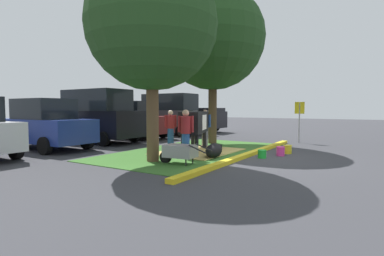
{
  "coord_description": "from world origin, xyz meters",
  "views": [
    {
      "loc": [
        -9.69,
        -3.62,
        1.65
      ],
      "look_at": [
        -0.0,
        2.44,
        0.9
      ],
      "focal_mm": 28.44,
      "sensor_mm": 36.0,
      "label": 1
    }
  ],
  "objects_px": {
    "bucket_green": "(262,154)",
    "suv_dark_grey": "(170,114)",
    "shade_tree_left": "(152,25)",
    "parking_sign": "(299,114)",
    "shade_tree_right": "(213,38)",
    "bucket_yellow": "(288,149)",
    "person_handler": "(186,132)",
    "sedan_blue": "(45,125)",
    "pickup_truck_black": "(185,116)",
    "sedan_red": "(133,120)",
    "cow_holstein": "(195,123)",
    "suv_black": "(97,116)",
    "wheelbarrow": "(179,151)",
    "calf_lying": "(214,150)",
    "bucket_pink": "(280,151)",
    "person_visitor_far": "(205,127)",
    "person_visitor_near": "(171,127)"
  },
  "relations": [
    {
      "from": "bucket_green",
      "to": "suv_dark_grey",
      "type": "height_order",
      "value": "suv_dark_grey"
    },
    {
      "from": "shade_tree_left",
      "to": "parking_sign",
      "type": "xyz_separation_m",
      "value": [
        7.77,
        -2.61,
        -2.77
      ]
    },
    {
      "from": "shade_tree_right",
      "to": "bucket_yellow",
      "type": "distance_m",
      "value": 6.14
    },
    {
      "from": "person_handler",
      "to": "suv_dark_grey",
      "type": "xyz_separation_m",
      "value": [
        7.07,
        5.82,
        0.41
      ]
    },
    {
      "from": "bucket_green",
      "to": "sedan_blue",
      "type": "height_order",
      "value": "sedan_blue"
    },
    {
      "from": "bucket_yellow",
      "to": "pickup_truck_black",
      "type": "xyz_separation_m",
      "value": [
        6.88,
        8.94,
        0.95
      ]
    },
    {
      "from": "bucket_green",
      "to": "sedan_red",
      "type": "distance_m",
      "value": 8.8
    },
    {
      "from": "cow_holstein",
      "to": "suv_black",
      "type": "height_order",
      "value": "suv_black"
    },
    {
      "from": "wheelbarrow",
      "to": "bucket_yellow",
      "type": "xyz_separation_m",
      "value": [
        3.83,
        -2.12,
        -0.22
      ]
    },
    {
      "from": "shade_tree_right",
      "to": "calf_lying",
      "type": "xyz_separation_m",
      "value": [
        -3.51,
        -1.94,
        -4.58
      ]
    },
    {
      "from": "bucket_pink",
      "to": "calf_lying",
      "type": "bearing_deg",
      "value": 131.46
    },
    {
      "from": "person_visitor_far",
      "to": "pickup_truck_black",
      "type": "distance_m",
      "value": 8.73
    },
    {
      "from": "cow_holstein",
      "to": "pickup_truck_black",
      "type": "distance_m",
      "value": 10.03
    },
    {
      "from": "shade_tree_right",
      "to": "bucket_green",
      "type": "xyz_separation_m",
      "value": [
        -2.75,
        -3.33,
        -4.68
      ]
    },
    {
      "from": "shade_tree_left",
      "to": "pickup_truck_black",
      "type": "height_order",
      "value": "shade_tree_left"
    },
    {
      "from": "shade_tree_left",
      "to": "sedan_red",
      "type": "relative_size",
      "value": 1.39
    },
    {
      "from": "person_visitor_far",
      "to": "bucket_yellow",
      "type": "relative_size",
      "value": 5.05
    },
    {
      "from": "suv_black",
      "to": "pickup_truck_black",
      "type": "distance_m",
      "value": 8.03
    },
    {
      "from": "calf_lying",
      "to": "person_visitor_far",
      "type": "height_order",
      "value": "person_visitor_far"
    },
    {
      "from": "person_visitor_far",
      "to": "suv_black",
      "type": "xyz_separation_m",
      "value": [
        -1.22,
        5.28,
        0.42
      ]
    },
    {
      "from": "shade_tree_right",
      "to": "person_visitor_far",
      "type": "xyz_separation_m",
      "value": [
        -1.24,
        -0.3,
        -3.97
      ]
    },
    {
      "from": "bucket_green",
      "to": "cow_holstein",
      "type": "bearing_deg",
      "value": 86.9
    },
    {
      "from": "wheelbarrow",
      "to": "bucket_yellow",
      "type": "distance_m",
      "value": 4.39
    },
    {
      "from": "cow_holstein",
      "to": "calf_lying",
      "type": "distance_m",
      "value": 1.79
    },
    {
      "from": "calf_lying",
      "to": "bucket_green",
      "type": "bearing_deg",
      "value": -61.65
    },
    {
      "from": "shade_tree_right",
      "to": "person_handler",
      "type": "height_order",
      "value": "shade_tree_right"
    },
    {
      "from": "pickup_truck_black",
      "to": "sedan_red",
      "type": "bearing_deg",
      "value": -178.19
    },
    {
      "from": "bucket_green",
      "to": "parking_sign",
      "type": "bearing_deg",
      "value": 0.25
    },
    {
      "from": "person_handler",
      "to": "sedan_red",
      "type": "height_order",
      "value": "sedan_red"
    },
    {
      "from": "calf_lying",
      "to": "bucket_pink",
      "type": "relative_size",
      "value": 4.2
    },
    {
      "from": "parking_sign",
      "to": "sedan_blue",
      "type": "xyz_separation_m",
      "value": [
        -7.82,
        8.14,
        -0.39
      ]
    },
    {
      "from": "person_visitor_near",
      "to": "person_visitor_far",
      "type": "relative_size",
      "value": 0.99
    },
    {
      "from": "shade_tree_left",
      "to": "calf_lying",
      "type": "height_order",
      "value": "shade_tree_left"
    },
    {
      "from": "calf_lying",
      "to": "suv_black",
      "type": "height_order",
      "value": "suv_black"
    },
    {
      "from": "person_visitor_far",
      "to": "suv_black",
      "type": "height_order",
      "value": "suv_black"
    },
    {
      "from": "suv_black",
      "to": "wheelbarrow",
      "type": "bearing_deg",
      "value": -111.97
    },
    {
      "from": "bucket_yellow",
      "to": "wheelbarrow",
      "type": "bearing_deg",
      "value": 151.01
    },
    {
      "from": "parking_sign",
      "to": "sedan_blue",
      "type": "height_order",
      "value": "sedan_blue"
    },
    {
      "from": "sedan_blue",
      "to": "suv_dark_grey",
      "type": "xyz_separation_m",
      "value": [
        8.19,
        -0.22,
        0.29
      ]
    },
    {
      "from": "person_visitor_far",
      "to": "wheelbarrow",
      "type": "xyz_separation_m",
      "value": [
        -3.89,
        -1.36,
        -0.46
      ]
    },
    {
      "from": "sedan_red",
      "to": "shade_tree_left",
      "type": "bearing_deg",
      "value": -132.36
    },
    {
      "from": "person_visitor_far",
      "to": "bucket_green",
      "type": "distance_m",
      "value": 3.46
    },
    {
      "from": "sedan_blue",
      "to": "suv_black",
      "type": "distance_m",
      "value": 2.8
    },
    {
      "from": "wheelbarrow",
      "to": "pickup_truck_black",
      "type": "height_order",
      "value": "pickup_truck_black"
    },
    {
      "from": "bucket_yellow",
      "to": "pickup_truck_black",
      "type": "distance_m",
      "value": 11.32
    },
    {
      "from": "sedan_blue",
      "to": "bucket_pink",
      "type": "bearing_deg",
      "value": -68.88
    },
    {
      "from": "cow_holstein",
      "to": "person_handler",
      "type": "relative_size",
      "value": 1.89
    },
    {
      "from": "suv_black",
      "to": "bucket_pink",
      "type": "bearing_deg",
      "value": -86.6
    },
    {
      "from": "person_visitor_near",
      "to": "shade_tree_right",
      "type": "bearing_deg",
      "value": -22.56
    },
    {
      "from": "cow_holstein",
      "to": "wheelbarrow",
      "type": "relative_size",
      "value": 1.87
    }
  ]
}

